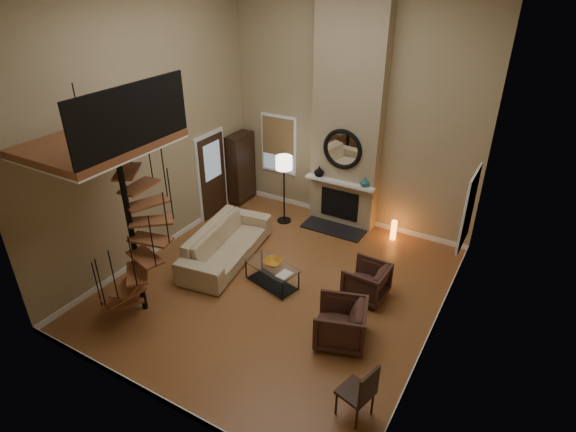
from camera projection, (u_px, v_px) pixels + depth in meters
The scene contains 32 objects.
ground at pixel (278, 286), 9.37m from camera, with size 6.00×6.50×0.01m, color #A86936.
back_wall at pixel (352, 110), 10.52m from camera, with size 6.00×0.02×5.50m, color tan.
front_wall at pixel (134, 244), 5.58m from camera, with size 6.00×0.02×5.50m, color tan.
left_wall at pixel (147, 129), 9.36m from camera, with size 0.02×6.50×5.50m, color tan.
right_wall at pixel (456, 195), 6.73m from camera, with size 0.02×6.50×5.50m, color tan.
baseboard_back at pixel (345, 216), 11.80m from camera, with size 6.00×0.02×0.12m, color white.
baseboard_front at pixel (163, 400), 6.88m from camera, with size 6.00×0.02×0.12m, color white.
baseboard_left at pixel (165, 244), 10.65m from camera, with size 0.02×6.50×0.12m, color white.
baseboard_right at pixel (428, 337), 8.03m from camera, with size 0.02×6.50×0.12m, color white.
chimney_breast at pixel (348, 112), 10.37m from camera, with size 1.60×0.38×5.50m, color #958460.
hearth at pixel (333, 229), 11.31m from camera, with size 1.50×0.60×0.04m, color black.
firebox at pixel (339, 204), 11.28m from camera, with size 0.95×0.02×0.72m, color black.
mantel at pixel (339, 183), 10.93m from camera, with size 1.70×0.18×0.06m, color white.
mirror_frame at pixel (342, 149), 10.59m from camera, with size 0.94×0.94×0.10m, color black.
mirror_disc at pixel (342, 149), 10.60m from camera, with size 0.80×0.80×0.01m, color white.
vase_left at pixel (319, 171), 11.13m from camera, with size 0.24×0.24×0.25m, color black.
vase_right at pixel (365, 182), 10.63m from camera, with size 0.20×0.20×0.21m, color #1B5861.
window_back at pixel (279, 144), 11.87m from camera, with size 1.02×0.06×1.52m.
window_right at pixel (469, 208), 8.80m from camera, with size 0.06×1.02×1.52m.
entry_door at pixel (212, 176), 11.53m from camera, with size 0.10×1.05×2.16m.
loft at pixel (104, 140), 7.34m from camera, with size 1.70×2.20×1.09m.
spiral_stair at pixel (131, 225), 7.93m from camera, with size 1.47×1.47×4.06m.
hutch at pixel (241, 167), 12.26m from camera, with size 0.38×0.80×1.78m, color black.
sofa at pixel (226, 243), 10.06m from camera, with size 2.57×1.00×0.75m, color tan.
armchair_near at pixel (370, 283), 8.89m from camera, with size 0.75×0.77×0.70m, color #44271F.
armchair_far at pixel (345, 324), 7.88m from camera, with size 0.83×0.85×0.77m, color #44271F.
coffee_table at pixel (272, 273), 9.29m from camera, with size 1.19×0.79×0.43m.
bowl at pixel (273, 262), 9.22m from camera, with size 0.36×0.36×0.09m, color orange.
book at pixel (283, 274), 8.93m from camera, with size 0.22×0.30×0.03m, color gray.
floor_lamp at pixel (284, 168), 11.01m from camera, with size 0.39×0.39×1.70m.
accent_lamp at pixel (394, 230), 10.81m from camera, with size 0.13×0.13×0.46m, color orange.
side_chair at pixel (361, 391), 6.45m from camera, with size 0.54×0.53×0.95m.
Camera 1 is at (3.95, -6.44, 5.72)m, focal length 29.45 mm.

